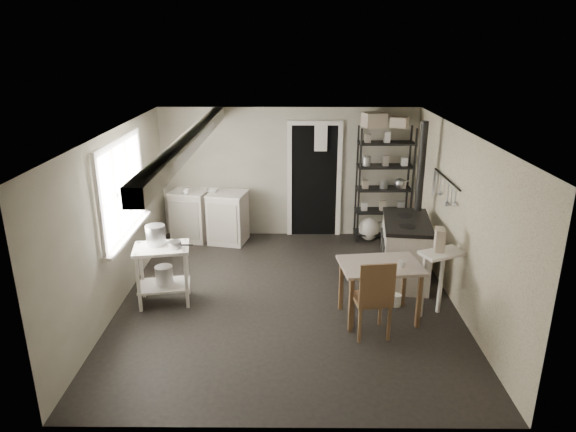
{
  "coord_description": "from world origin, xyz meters",
  "views": [
    {
      "loc": [
        0.05,
        -6.33,
        3.38
      ],
      "look_at": [
        0.0,
        0.3,
        1.1
      ],
      "focal_mm": 32.0,
      "sensor_mm": 36.0,
      "label": 1
    }
  ],
  "objects_px": {
    "stockpot": "(156,235)",
    "stove": "(405,252)",
    "shelf_rack": "(384,188)",
    "chair": "(371,297)",
    "flour_sack": "(369,227)",
    "work_table": "(379,291)",
    "prep_table": "(164,275)",
    "base_cabinets": "(209,215)"
  },
  "relations": [
    {
      "from": "work_table",
      "to": "stove",
      "type": "bearing_deg",
      "value": 63.66
    },
    {
      "from": "stockpot",
      "to": "shelf_rack",
      "type": "relative_size",
      "value": 0.14
    },
    {
      "from": "chair",
      "to": "flour_sack",
      "type": "relative_size",
      "value": 2.32
    },
    {
      "from": "shelf_rack",
      "to": "work_table",
      "type": "xyz_separation_m",
      "value": [
        -0.5,
        -2.77,
        -0.57
      ]
    },
    {
      "from": "stove",
      "to": "flour_sack",
      "type": "xyz_separation_m",
      "value": [
        -0.29,
        1.57,
        -0.2
      ]
    },
    {
      "from": "prep_table",
      "to": "base_cabinets",
      "type": "relative_size",
      "value": 0.6
    },
    {
      "from": "shelf_rack",
      "to": "flour_sack",
      "type": "relative_size",
      "value": 4.64
    },
    {
      "from": "stockpot",
      "to": "base_cabinets",
      "type": "height_order",
      "value": "stockpot"
    },
    {
      "from": "stockpot",
      "to": "work_table",
      "type": "bearing_deg",
      "value": -9.35
    },
    {
      "from": "prep_table",
      "to": "flour_sack",
      "type": "relative_size",
      "value": 1.88
    },
    {
      "from": "base_cabinets",
      "to": "stove",
      "type": "xyz_separation_m",
      "value": [
        3.11,
        -1.56,
        -0.02
      ]
    },
    {
      "from": "stove",
      "to": "work_table",
      "type": "bearing_deg",
      "value": -108.84
    },
    {
      "from": "stove",
      "to": "flour_sack",
      "type": "relative_size",
      "value": 2.71
    },
    {
      "from": "shelf_rack",
      "to": "flour_sack",
      "type": "xyz_separation_m",
      "value": [
        -0.23,
        -0.07,
        -0.71
      ]
    },
    {
      "from": "prep_table",
      "to": "stockpot",
      "type": "xyz_separation_m",
      "value": [
        -0.08,
        0.09,
        0.54
      ]
    },
    {
      "from": "shelf_rack",
      "to": "flour_sack",
      "type": "bearing_deg",
      "value": -165.08
    },
    {
      "from": "prep_table",
      "to": "work_table",
      "type": "height_order",
      "value": "prep_table"
    },
    {
      "from": "prep_table",
      "to": "flour_sack",
      "type": "distance_m",
      "value": 3.86
    },
    {
      "from": "stockpot",
      "to": "base_cabinets",
      "type": "distance_m",
      "value": 2.29
    },
    {
      "from": "base_cabinets",
      "to": "shelf_rack",
      "type": "bearing_deg",
      "value": 13.14
    },
    {
      "from": "shelf_rack",
      "to": "work_table",
      "type": "relative_size",
      "value": 2.03
    },
    {
      "from": "prep_table",
      "to": "chair",
      "type": "distance_m",
      "value": 2.77
    },
    {
      "from": "stockpot",
      "to": "shelf_rack",
      "type": "distance_m",
      "value": 4.09
    },
    {
      "from": "shelf_rack",
      "to": "chair",
      "type": "xyz_separation_m",
      "value": [
        -0.65,
        -3.14,
        -0.46
      ]
    },
    {
      "from": "stockpot",
      "to": "flour_sack",
      "type": "height_order",
      "value": "stockpot"
    },
    {
      "from": "shelf_rack",
      "to": "stove",
      "type": "distance_m",
      "value": 1.72
    },
    {
      "from": "shelf_rack",
      "to": "chair",
      "type": "distance_m",
      "value": 3.24
    },
    {
      "from": "shelf_rack",
      "to": "stove",
      "type": "xyz_separation_m",
      "value": [
        0.06,
        -1.64,
        -0.51
      ]
    },
    {
      "from": "prep_table",
      "to": "chair",
      "type": "xyz_separation_m",
      "value": [
        2.66,
        -0.76,
        0.08
      ]
    },
    {
      "from": "stove",
      "to": "work_table",
      "type": "xyz_separation_m",
      "value": [
        -0.56,
        -1.13,
        -0.06
      ]
    },
    {
      "from": "base_cabinets",
      "to": "flour_sack",
      "type": "xyz_separation_m",
      "value": [
        2.82,
        0.01,
        -0.22
      ]
    },
    {
      "from": "chair",
      "to": "flour_sack",
      "type": "xyz_separation_m",
      "value": [
        0.42,
        3.07,
        -0.24
      ]
    },
    {
      "from": "stockpot",
      "to": "chair",
      "type": "relative_size",
      "value": 0.27
    },
    {
      "from": "stockpot",
      "to": "stove",
      "type": "height_order",
      "value": "stockpot"
    },
    {
      "from": "work_table",
      "to": "chair",
      "type": "bearing_deg",
      "value": -112.36
    },
    {
      "from": "base_cabinets",
      "to": "work_table",
      "type": "distance_m",
      "value": 3.7
    },
    {
      "from": "stockpot",
      "to": "flour_sack",
      "type": "xyz_separation_m",
      "value": [
        3.17,
        2.22,
        -0.7
      ]
    },
    {
      "from": "prep_table",
      "to": "work_table",
      "type": "distance_m",
      "value": 2.84
    },
    {
      "from": "stove",
      "to": "chair",
      "type": "bearing_deg",
      "value": -107.86
    },
    {
      "from": "stove",
      "to": "base_cabinets",
      "type": "bearing_deg",
      "value": 160.86
    },
    {
      "from": "prep_table",
      "to": "chair",
      "type": "relative_size",
      "value": 0.81
    },
    {
      "from": "stockpot",
      "to": "flour_sack",
      "type": "distance_m",
      "value": 3.93
    }
  ]
}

